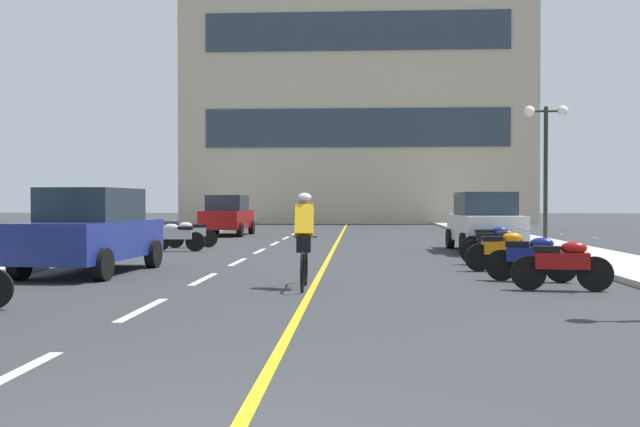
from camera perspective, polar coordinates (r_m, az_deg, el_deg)
ground_plane at (r=25.06m, az=0.67°, el=-2.55°), size 140.00×140.00×0.00m
curb_left at (r=29.22m, az=-13.33°, el=-1.96°), size 2.40×72.00×0.12m
curb_right at (r=28.69m, az=15.46°, el=-2.02°), size 2.40×72.00×0.12m
lane_dash_0 at (r=6.90m, az=-23.90°, el=-11.96°), size 0.14×2.20×0.01m
lane_dash_1 at (r=10.56m, az=-13.92°, el=-7.41°), size 0.14×2.20×0.01m
lane_dash_2 at (r=14.41m, az=-9.23°, el=-5.16°), size 0.14×2.20×0.01m
lane_dash_3 at (r=18.32m, az=-6.55°, el=-3.84°), size 0.14×2.20×0.01m
lane_dash_4 at (r=22.26m, az=-4.82°, el=-2.99°), size 0.14×2.20×0.01m
lane_dash_5 at (r=26.22m, az=-3.62°, el=-2.39°), size 0.14×2.20×0.01m
lane_dash_6 at (r=30.19m, az=-2.73°, el=-1.95°), size 0.14×2.20×0.01m
lane_dash_7 at (r=34.16m, az=-2.04°, el=-1.61°), size 0.14×2.20×0.01m
lane_dash_8 at (r=38.15m, az=-1.50°, el=-1.34°), size 0.14×2.20×0.01m
lane_dash_9 at (r=42.13m, az=-1.07°, el=-1.12°), size 0.14×2.20×0.01m
lane_dash_10 at (r=46.12m, az=-0.71°, el=-0.94°), size 0.14×2.20×0.01m
lane_dash_11 at (r=50.11m, az=-0.40°, el=-0.79°), size 0.14×2.20×0.01m
centre_line_yellow at (r=28.05m, az=1.44°, el=-2.17°), size 0.12×66.00×0.01m
office_building at (r=52.97m, az=2.94°, el=11.20°), size 24.69×6.40×21.90m
street_lamp_mid at (r=25.22m, az=17.51°, el=5.49°), size 1.46×0.36×4.62m
parked_car_near at (r=16.06m, az=-17.67°, el=-1.30°), size 2.14×4.30×1.82m
parked_car_mid at (r=22.51m, az=12.96°, el=-0.64°), size 1.98×4.23×1.82m
parked_car_far at (r=32.61m, az=-7.36°, el=-0.13°), size 2.01×4.25×1.82m
motorcycle_2 at (r=12.99m, az=18.71°, el=-3.78°), size 1.70×0.60×0.92m
motorcycle_3 at (r=14.31m, az=16.47°, el=-3.34°), size 1.67×0.71×0.92m
motorcycle_4 at (r=16.27m, az=14.40°, el=-2.81°), size 1.70×0.60×0.92m
motorcycle_5 at (r=17.83m, az=13.86°, el=-2.48°), size 1.70×0.60×0.92m
motorcycle_6 at (r=20.03m, az=13.60°, el=-2.11°), size 1.70×0.60×0.92m
motorcycle_7 at (r=22.42m, az=-11.29°, el=-1.77°), size 1.70×0.60×0.92m
motorcycle_8 at (r=24.18m, az=-10.18°, el=-1.57°), size 1.64×0.80×0.92m
cyclist_rider at (r=12.66m, az=-1.27°, el=-1.97°), size 0.42×1.77×1.71m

